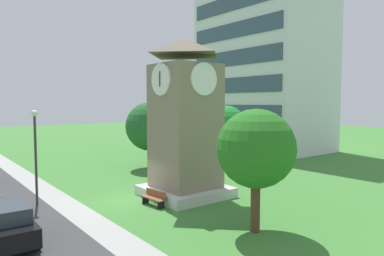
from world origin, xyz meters
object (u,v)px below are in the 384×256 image
object	(u,v)px
tree_by_building	(256,149)
parked_car_black	(5,224)
tree_near_tower	(226,126)
street_lamp	(35,146)
park_bench	(154,198)
clock_tower	(185,127)
tree_streetside	(150,126)

from	to	relation	value
tree_by_building	parked_car_black	world-z (taller)	tree_by_building
tree_near_tower	street_lamp	bearing A→B (deg)	-79.81
park_bench	tree_by_building	xyz separation A→B (m)	(6.35, 1.49, 3.35)
park_bench	tree_by_building	bearing A→B (deg)	13.17
clock_tower	street_lamp	bearing A→B (deg)	-115.64
street_lamp	tree_by_building	bearing A→B (deg)	31.90
clock_tower	park_bench	size ratio (longest dim) A/B	5.37
park_bench	parked_car_black	bearing A→B (deg)	-82.95
tree_near_tower	parked_car_black	bearing A→B (deg)	-67.39
clock_tower	street_lamp	xyz separation A→B (m)	(-3.81, -7.95, -0.96)
street_lamp	tree_streetside	world-z (taller)	tree_streetside
tree_streetside	parked_car_black	bearing A→B (deg)	-51.03
street_lamp	tree_by_building	world-z (taller)	tree_by_building
park_bench	parked_car_black	distance (m)	7.89
street_lamp	parked_car_black	distance (m)	6.52
clock_tower	parked_car_black	world-z (taller)	clock_tower
tree_near_tower	tree_by_building	size ratio (longest dim) A/B	1.01
clock_tower	street_lamp	world-z (taller)	clock_tower
tree_streetside	street_lamp	bearing A→B (deg)	-62.73
street_lamp	parked_car_black	size ratio (longest dim) A/B	1.25
clock_tower	tree_near_tower	world-z (taller)	clock_tower
tree_near_tower	parked_car_black	distance (m)	22.69
park_bench	tree_near_tower	xyz separation A→B (m)	(-7.69, 12.97, 3.19)
tree_by_building	parked_car_black	distance (m)	11.15
park_bench	tree_near_tower	size ratio (longest dim) A/B	0.32
street_lamp	tree_near_tower	xyz separation A→B (m)	(-3.27, 18.18, 0.21)
park_bench	tree_streetside	xyz separation A→B (m)	(-10.18, 5.96, 3.34)
street_lamp	clock_tower	bearing A→B (deg)	64.36
street_lamp	tree_streetside	distance (m)	12.58
clock_tower	street_lamp	size ratio (longest dim) A/B	1.80
park_bench	street_lamp	bearing A→B (deg)	-130.29
park_bench	tree_streetside	distance (m)	12.26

